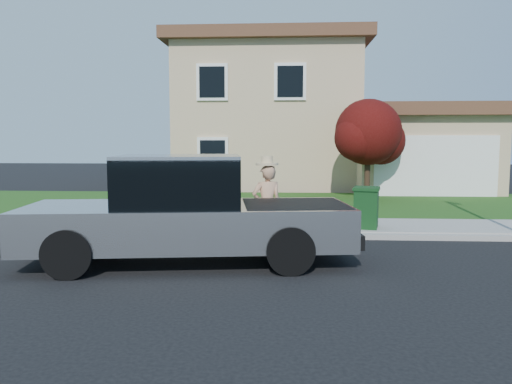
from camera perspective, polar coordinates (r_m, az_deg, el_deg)
ground at (r=8.56m, az=-2.45°, el=-8.97°), size 80.00×80.00×0.00m
curb at (r=11.33m, az=4.13°, el=-4.99°), size 40.00×0.20×0.12m
sidewalk at (r=12.41m, az=4.07°, el=-3.97°), size 40.00×2.00×0.15m
lawn at (r=16.87m, az=3.92°, el=-1.45°), size 40.00×7.00×0.10m
house at (r=24.64m, az=4.57°, el=8.11°), size 14.00×11.30×6.85m
pickup_truck at (r=9.01m, az=-7.88°, el=-2.40°), size 6.10×2.73×1.94m
woman at (r=10.14m, az=1.25°, el=-1.49°), size 0.73×0.59×1.89m
ornamental_tree at (r=18.36m, az=12.81°, el=6.33°), size 2.61×2.36×3.58m
trash_bin at (r=12.01m, az=12.48°, el=-1.71°), size 0.73×0.79×0.96m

